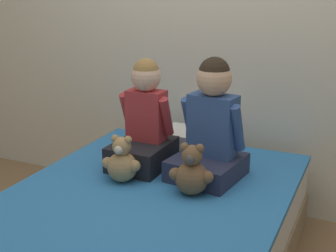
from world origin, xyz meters
TOP-DOWN VIEW (x-y plane):
  - wall_behind_bed at (0.00, 1.06)m, footprint 8.00×0.06m
  - bed at (0.00, 0.00)m, footprint 1.38×1.85m
  - child_on_left at (-0.18, 0.38)m, footprint 0.31×0.39m
  - child_on_right at (0.21, 0.38)m, footprint 0.39×0.42m
  - teddy_bear_held_by_left_child at (-0.18, 0.12)m, footprint 0.21×0.16m
  - teddy_bear_held_by_right_child at (0.21, 0.12)m, footprint 0.22×0.17m
  - pillow_at_headboard at (0.00, 0.76)m, footprint 0.45×0.28m

SIDE VIEW (x-z plane):
  - bed at x=0.00m, z-range 0.00..0.47m
  - pillow_at_headboard at x=0.00m, z-range 0.47..0.58m
  - teddy_bear_held_by_left_child at x=-0.18m, z-range 0.45..0.71m
  - teddy_bear_held_by_right_child at x=0.21m, z-range 0.45..0.72m
  - child_on_left at x=-0.18m, z-range 0.40..1.02m
  - child_on_right at x=0.21m, z-range 0.42..1.07m
  - wall_behind_bed at x=0.00m, z-range 0.00..2.50m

